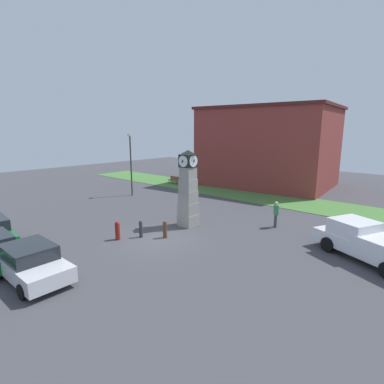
# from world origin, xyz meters

# --- Properties ---
(ground_plane) EXTENTS (78.96, 78.96, 0.00)m
(ground_plane) POSITION_xyz_m (0.00, 0.00, 0.00)
(ground_plane) COLOR #424247
(clock_tower) EXTENTS (1.17, 1.28, 5.17)m
(clock_tower) POSITION_xyz_m (-0.40, 3.14, 2.41)
(clock_tower) COLOR gray
(clock_tower) RESTS_ON ground_plane
(bollard_near_tower) EXTENTS (0.29, 0.29, 1.14)m
(bollard_near_tower) POSITION_xyz_m (-1.75, -1.68, 0.58)
(bollard_near_tower) COLOR maroon
(bollard_near_tower) RESTS_ON ground_plane
(bollard_mid_row) EXTENTS (0.22, 0.22, 1.07)m
(bollard_mid_row) POSITION_xyz_m (-1.03, -0.49, 0.54)
(bollard_mid_row) COLOR #333338
(bollard_mid_row) RESTS_ON ground_plane
(bollard_far_row) EXTENTS (0.25, 0.25, 1.10)m
(bollard_far_row) POSITION_xyz_m (0.15, 0.42, 0.56)
(bollard_far_row) COLOR brown
(bollard_far_row) RESTS_ON ground_plane
(car_by_building) EXTENTS (4.10, 2.08, 1.55)m
(car_by_building) POSITION_xyz_m (-0.39, -7.02, 0.79)
(car_by_building) COLOR silver
(car_by_building) RESTS_ON ground_plane
(pickup_truck) EXTENTS (5.89, 4.21, 1.85)m
(pickup_truck) POSITION_xyz_m (10.18, 4.99, 0.93)
(pickup_truck) COLOR silver
(pickup_truck) RESTS_ON ground_plane
(bench) EXTENTS (1.61, 0.57, 0.90)m
(bench) POSITION_xyz_m (-12.54, 13.96, 0.52)
(bench) COLOR brown
(bench) RESTS_ON ground_plane
(pedestrian_crossing_lot) EXTENTS (0.44, 0.46, 1.79)m
(pedestrian_crossing_lot) POSITION_xyz_m (4.25, 6.78, 1.03)
(pedestrian_crossing_lot) COLOR #3F3F47
(pedestrian_crossing_lot) RESTS_ON ground_plane
(street_lamp_far_side) EXTENTS (0.50, 0.24, 6.10)m
(street_lamp_far_side) POSITION_xyz_m (-11.16, 6.55, 3.54)
(street_lamp_far_side) COLOR #333338
(street_lamp_far_side) RESTS_ON ground_plane
(warehouse_blue_far) EXTENTS (15.35, 12.46, 9.03)m
(warehouse_blue_far) POSITION_xyz_m (-3.99, 21.12, 4.53)
(warehouse_blue_far) COLOR maroon
(warehouse_blue_far) RESTS_ON ground_plane
(grass_verge_far) EXTENTS (47.38, 5.49, 0.04)m
(grass_verge_far) POSITION_xyz_m (-2.89, 14.48, 0.02)
(grass_verge_far) COLOR #477A38
(grass_verge_far) RESTS_ON ground_plane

